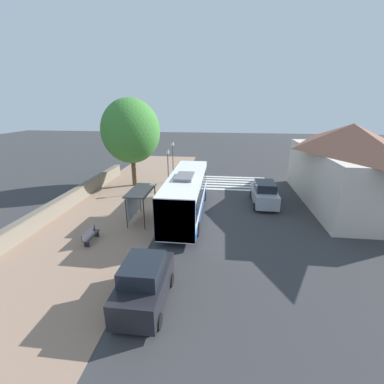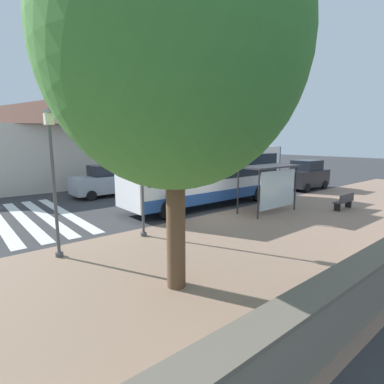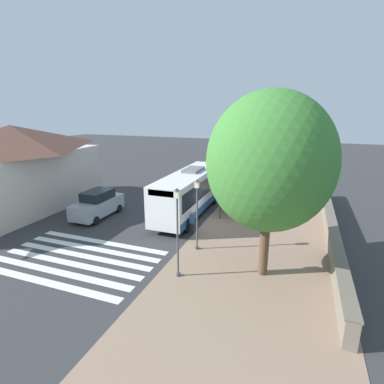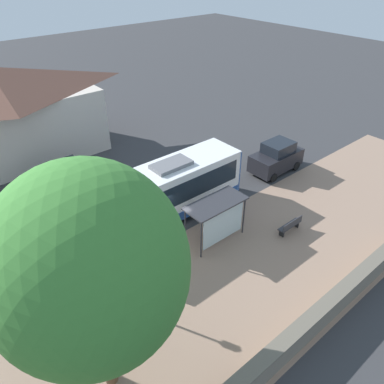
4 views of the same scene
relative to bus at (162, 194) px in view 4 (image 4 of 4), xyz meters
name	(u,v)px [view 4 (image 4 of 4)]	position (x,y,z in m)	size (l,w,h in m)	color
ground_plane	(160,244)	(-1.70, 1.44, -1.84)	(120.00, 120.00, 0.00)	#353538
sidewalk_plaza	(217,293)	(-6.20, 1.44, -1.83)	(9.00, 44.00, 0.02)	#937560
stone_wall	(289,344)	(-10.25, 1.44, -1.20)	(0.60, 20.00, 1.26)	slate
background_building	(1,115)	(13.19, 4.26, 1.74)	(6.68, 13.81, 6.94)	beige
bus	(162,194)	(0.00, 0.00, 0.00)	(2.61, 10.24, 3.55)	white
bus_shelter	(218,210)	(-3.39, -1.16, 0.17)	(1.57, 3.40, 2.43)	#2D2D33
pedestrian	(120,249)	(-1.55, 3.74, -0.92)	(0.34, 0.22, 1.57)	#2D3347
bench	(291,225)	(-5.55, -4.80, -1.36)	(0.40, 1.65, 0.88)	#333338
street_lamp_near	(10,289)	(-2.74, 8.98, 0.89)	(0.28, 0.28, 4.62)	#4C4C51
street_lamp_far	(87,254)	(-2.63, 5.83, 0.72)	(0.28, 0.28, 4.32)	#4C4C51
shade_tree	(89,267)	(-6.71, 7.27, 3.95)	(5.94, 5.94, 9.07)	brown
parked_car_behind_bus	(276,158)	(-0.51, -9.62, -0.78)	(2.01, 3.91, 2.21)	black
parked_car_far_lane	(62,180)	(6.45, 3.21, -0.83)	(2.02, 4.55, 2.08)	#9EA0A8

